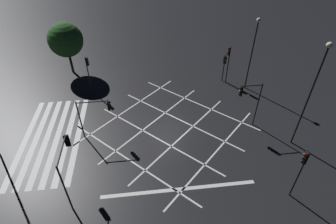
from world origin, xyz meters
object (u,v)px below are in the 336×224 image
street_lamp_far (254,45)px  traffic_light_nw_cross (228,58)px  traffic_light_nw_main (225,63)px  traffic_light_median_south (96,110)px  street_tree_far (65,40)px  traffic_light_median_north (249,96)px  traffic_light_ne_cross (302,166)px  street_lamp_west (313,86)px  traffic_light_se_main (66,159)px  traffic_light_sw_cross (88,67)px

street_lamp_far → traffic_light_nw_cross: bearing=-128.4°
traffic_light_nw_main → street_lamp_far: 3.92m
traffic_light_median_south → street_tree_far: (-12.20, -4.41, 1.37)m
traffic_light_nw_main → traffic_light_median_south: 15.53m
traffic_light_median_north → traffic_light_ne_cross: (7.77, 0.60, -0.15)m
traffic_light_median_north → street_lamp_west: 5.03m
traffic_light_ne_cross → street_tree_far: size_ratio=0.70×
traffic_light_se_main → street_tree_far: (-17.89, -3.07, 0.98)m
traffic_light_ne_cross → street_tree_far: 27.07m
traffic_light_ne_cross → street_lamp_far: (-14.12, 1.93, 2.03)m
traffic_light_median_south → traffic_light_sw_cross: bearing=101.7°
traffic_light_nw_main → traffic_light_sw_cross: (0.32, -14.95, 0.60)m
traffic_light_median_north → traffic_light_nw_cross: (-7.85, 0.64, -0.15)m
traffic_light_nw_main → traffic_light_ne_cross: traffic_light_ne_cross is taller
street_tree_far → street_lamp_west: bearing=54.0°
traffic_light_nw_main → traffic_light_sw_cross: bearing=-88.8°
traffic_light_nw_main → street_lamp_west: bearing=15.8°
traffic_light_nw_main → street_lamp_west: size_ratio=0.36×
traffic_light_nw_cross → street_lamp_far: street_lamp_far is taller
traffic_light_sw_cross → traffic_light_nw_cross: traffic_light_nw_cross is taller
street_tree_far → traffic_light_median_south: bearing=19.9°
traffic_light_median_north → traffic_light_sw_cross: (-7.68, -14.60, -0.33)m
traffic_light_median_north → traffic_light_sw_cross: 16.50m
traffic_light_sw_cross → street_lamp_far: 17.32m
traffic_light_median_north → street_tree_far: (-12.38, -17.46, 0.93)m
street_lamp_west → street_tree_far: street_lamp_west is taller
traffic_light_ne_cross → traffic_light_nw_cross: bearing=-90.1°
traffic_light_ne_cross → traffic_light_nw_main: bearing=-89.1°
traffic_light_se_main → street_lamp_far: (-11.86, 16.92, 1.94)m
street_lamp_far → street_tree_far: bearing=-106.8°
traffic_light_median_north → street_lamp_west: size_ratio=0.49×
traffic_light_ne_cross → traffic_light_nw_cross: traffic_light_ne_cross is taller
street_lamp_far → street_tree_far: street_lamp_far is taller
traffic_light_sw_cross → traffic_light_nw_cross: size_ratio=0.94×
traffic_light_median_south → street_lamp_far: (-6.17, 15.58, 2.33)m
traffic_light_nw_main → traffic_light_median_north: 8.06m
traffic_light_sw_cross → traffic_light_median_north: bearing=-27.7°
traffic_light_median_south → traffic_light_nw_main: bearing=30.3°
traffic_light_nw_main → street_lamp_far: size_ratio=0.41×
traffic_light_se_main → traffic_light_nw_cross: bearing=-48.4°
traffic_light_se_main → traffic_light_nw_cross: size_ratio=0.99×
traffic_light_nw_main → traffic_light_sw_cross: 14.97m
traffic_light_sw_cross → traffic_light_nw_cross: 15.24m
traffic_light_median_south → street_lamp_west: 16.96m
street_tree_far → traffic_light_ne_cross: bearing=41.9°
traffic_light_ne_cross → traffic_light_se_main: bearing=-8.6°
traffic_light_nw_main → street_lamp_far: bearing=52.7°
traffic_light_nw_cross → traffic_light_nw_main: bearing=-28.9°
traffic_light_sw_cross → street_tree_far: 5.64m
traffic_light_median_south → traffic_light_nw_cross: (-7.67, 13.68, 0.29)m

